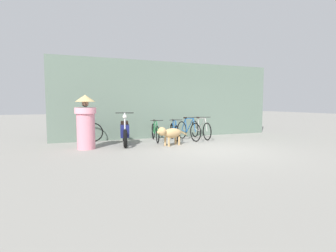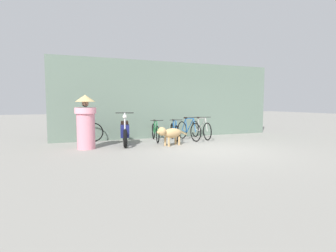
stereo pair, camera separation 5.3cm
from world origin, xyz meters
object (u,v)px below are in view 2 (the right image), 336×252
at_px(bicycle_2, 189,130).
at_px(person_in_robes, 86,121).
at_px(motorcycle, 125,132).
at_px(stray_dog, 170,133).
at_px(spare_tire_left, 94,132).
at_px(bicycle_0, 155,132).
at_px(bicycle_1, 174,132).
at_px(bicycle_3, 201,129).

distance_m(bicycle_2, person_in_robes, 3.85).
relative_size(motorcycle, stray_dog, 1.54).
height_order(bicycle_2, person_in_robes, person_in_robes).
xyz_separation_m(motorcycle, spare_tire_left, (-0.91, 1.06, -0.09)).
bearing_deg(bicycle_0, stray_dog, 15.76).
height_order(motorcycle, stray_dog, motorcycle).
height_order(bicycle_1, person_in_robes, person_in_robes).
relative_size(bicycle_1, spare_tire_left, 2.21).
bearing_deg(bicycle_2, bicycle_1, -108.96).
bearing_deg(person_in_robes, bicycle_2, 178.34).
bearing_deg(bicycle_3, stray_dog, -53.23).
bearing_deg(spare_tire_left, bicycle_2, -13.88).
height_order(stray_dog, spare_tire_left, spare_tire_left).
relative_size(bicycle_1, bicycle_2, 0.93).
xyz_separation_m(bicycle_2, motorcycle, (-2.49, -0.21, 0.07)).
bearing_deg(bicycle_1, motorcycle, -67.64).
distance_m(stray_dog, person_in_robes, 2.68).
xyz_separation_m(bicycle_1, motorcycle, (-1.96, -0.34, 0.11)).
xyz_separation_m(motorcycle, person_in_robes, (-1.28, -0.38, 0.42)).
xyz_separation_m(bicycle_3, motorcycle, (-3.14, -0.42, 0.07)).
bearing_deg(bicycle_0, bicycle_3, 100.88).
distance_m(bicycle_3, motorcycle, 3.17).
xyz_separation_m(motorcycle, stray_dog, (1.34, -0.78, -0.02)).
bearing_deg(motorcycle, bicycle_2, 105.96).
xyz_separation_m(bicycle_2, spare_tire_left, (-3.41, 0.84, -0.02)).
xyz_separation_m(bicycle_0, person_in_robes, (-2.51, -0.79, 0.51)).
distance_m(bicycle_0, bicycle_1, 0.73).
height_order(bicycle_1, motorcycle, motorcycle).
height_order(bicycle_3, spare_tire_left, bicycle_3).
bearing_deg(bicycle_2, bicycle_0, -104.86).
bearing_deg(motorcycle, stray_dog, 70.85).
bearing_deg(bicycle_1, spare_tire_left, -91.41).
bearing_deg(stray_dog, motorcycle, -49.13).
bearing_deg(bicycle_2, person_in_robes, -87.16).
xyz_separation_m(bicycle_1, spare_tire_left, (-2.87, 0.72, 0.02)).
distance_m(bicycle_1, stray_dog, 1.28).
xyz_separation_m(bicycle_1, person_in_robes, (-3.23, -0.71, 0.52)).
distance_m(bicycle_3, person_in_robes, 4.51).
relative_size(bicycle_0, bicycle_2, 1.01).
xyz_separation_m(bicycle_3, spare_tire_left, (-4.05, 0.64, -0.02)).
height_order(motorcycle, person_in_robes, person_in_robes).
bearing_deg(person_in_robes, bicycle_0, -173.14).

